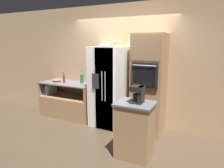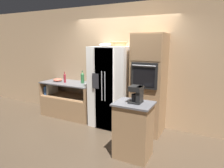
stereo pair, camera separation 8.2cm
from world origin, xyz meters
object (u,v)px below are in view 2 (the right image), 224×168
(refrigerator, at_px, (111,87))
(coffee_maker, at_px, (137,94))
(fruit_bowl, at_px, (106,45))
(mixing_bowl, at_px, (58,80))
(wall_oven, at_px, (149,84))
(wicker_basket, at_px, (119,44))
(bottle_tall, at_px, (82,78))
(bottle_short, at_px, (65,78))

(refrigerator, xyz_separation_m, coffee_maker, (1.00, -1.01, 0.19))
(fruit_bowl, distance_m, mixing_bowl, 1.75)
(refrigerator, relative_size, wall_oven, 0.87)
(wicker_basket, relative_size, fruit_bowl, 1.16)
(wall_oven, distance_m, bottle_tall, 1.76)
(wicker_basket, distance_m, fruit_bowl, 0.30)
(bottle_tall, height_order, bottle_short, bottle_tall)
(bottle_short, relative_size, coffee_maker, 1.00)
(fruit_bowl, bearing_deg, wall_oven, 1.49)
(fruit_bowl, relative_size, bottle_short, 1.10)
(bottle_tall, xyz_separation_m, bottle_short, (-0.46, -0.13, -0.02))
(wicker_basket, bearing_deg, coffee_maker, -51.67)
(wicker_basket, xyz_separation_m, mixing_bowl, (-1.77, -0.05, -0.95))
(wicker_basket, relative_size, bottle_short, 1.29)
(wicker_basket, xyz_separation_m, coffee_maker, (0.84, -1.07, -0.79))
(refrigerator, height_order, coffee_maker, refrigerator)
(wall_oven, height_order, bottle_short, wall_oven)
(coffee_maker, bearing_deg, bottle_tall, 149.25)
(coffee_maker, bearing_deg, wicker_basket, 128.33)
(refrigerator, height_order, fruit_bowl, fruit_bowl)
(fruit_bowl, xyz_separation_m, coffee_maker, (1.14, -1.01, -0.76))
(bottle_short, xyz_separation_m, mixing_bowl, (-0.28, 0.03, -0.08))
(refrigerator, bearing_deg, bottle_short, -179.01)
(refrigerator, height_order, bottle_short, refrigerator)
(bottle_short, height_order, coffee_maker, coffee_maker)
(refrigerator, height_order, wall_oven, wall_oven)
(fruit_bowl, distance_m, bottle_short, 1.47)
(wicker_basket, height_order, bottle_short, wicker_basket)
(refrigerator, relative_size, mixing_bowl, 7.88)
(bottle_tall, bearing_deg, coffee_maker, -30.75)
(wall_oven, bearing_deg, bottle_short, -178.59)
(refrigerator, bearing_deg, bottle_tall, 172.93)
(wicker_basket, bearing_deg, bottle_tall, 177.21)
(fruit_bowl, relative_size, coffee_maker, 1.11)
(wall_oven, xyz_separation_m, fruit_bowl, (-1.02, -0.03, 0.81))
(bottle_short, bearing_deg, bottle_tall, 16.03)
(wall_oven, height_order, fruit_bowl, wall_oven)
(fruit_bowl, bearing_deg, refrigerator, -2.07)
(wall_oven, height_order, wicker_basket, wall_oven)
(mixing_bowl, bearing_deg, wicker_basket, 1.64)
(refrigerator, bearing_deg, wicker_basket, 21.30)
(wall_oven, relative_size, coffee_maker, 7.54)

